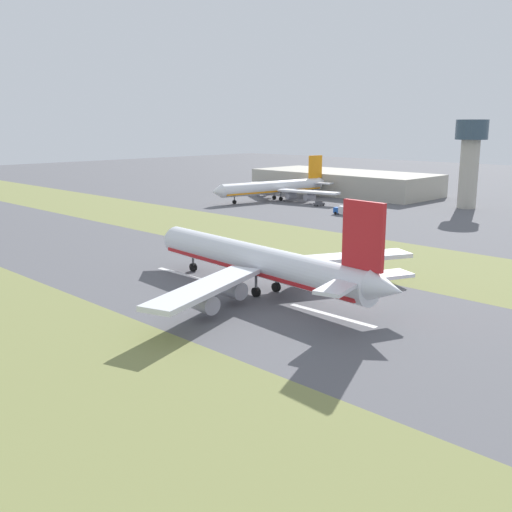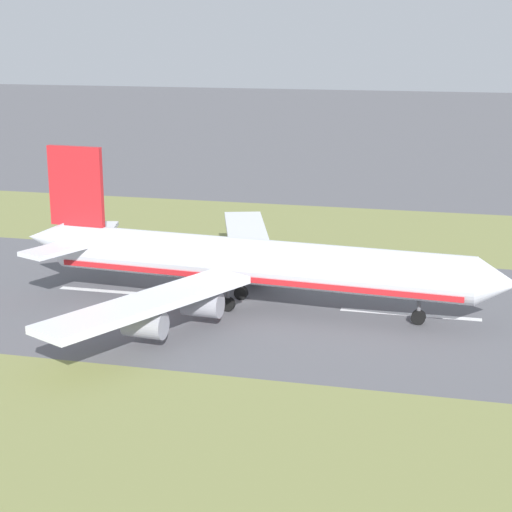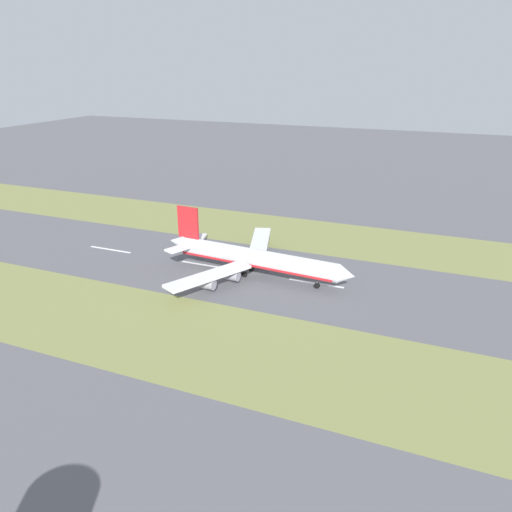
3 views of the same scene
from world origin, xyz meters
name	(u,v)px [view 2 (image 2 of 3)]	position (x,y,z in m)	size (l,w,h in m)	color
ground_plane	(242,302)	(0.00, 0.00, 0.00)	(800.00, 800.00, 0.00)	#56565B
grass_median_west	(304,228)	(-45.00, 0.00, 0.00)	(40.00, 600.00, 0.01)	olive
grass_median_east	(108,460)	(45.00, 0.00, 0.00)	(40.00, 600.00, 0.01)	olive
centreline_dash_mid	(120,292)	(0.00, -17.60, 0.01)	(1.20, 18.00, 0.01)	silver
centreline_dash_far	(410,314)	(0.00, 22.40, 0.01)	(1.20, 18.00, 0.01)	silver
airplane_main_jet	(242,262)	(1.69, 0.50, 6.02)	(63.94, 67.22, 20.20)	silver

